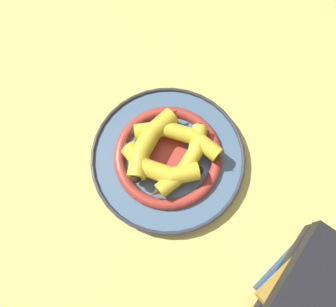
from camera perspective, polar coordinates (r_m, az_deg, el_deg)
name	(u,v)px	position (r m, az deg, el deg)	size (l,w,h in m)	color
ground_plane	(161,161)	(0.73, -1.24, -1.28)	(2.80, 2.80, 0.00)	#E5CC6B
decorative_bowl	(168,157)	(0.71, 0.00, -0.58)	(0.34, 0.34, 0.04)	slate
banana_a	(158,167)	(0.67, -1.79, -2.41)	(0.18, 0.10, 0.04)	yellow
banana_b	(185,163)	(0.67, 2.98, -1.64)	(0.11, 0.17, 0.03)	yellow
banana_c	(180,136)	(0.69, 2.08, 2.99)	(0.21, 0.09, 0.03)	yellow
banana_d	(150,141)	(0.69, -3.16, 2.12)	(0.10, 0.18, 0.04)	gold
book_stack	(315,285)	(0.69, 24.18, -20.17)	(0.22, 0.24, 0.12)	#2D4C84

